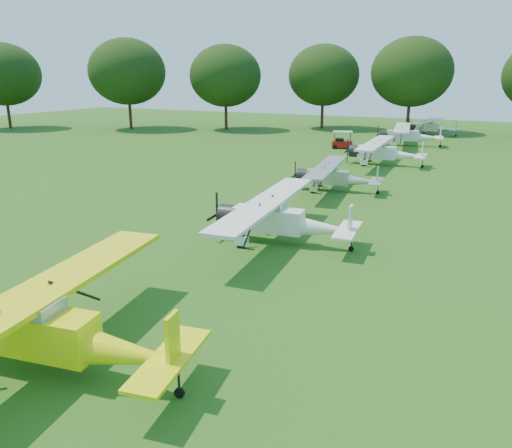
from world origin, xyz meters
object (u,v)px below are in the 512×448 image
(aircraft_2, at_px, (51,328))
(aircraft_5, at_px, (383,151))
(aircraft_3, at_px, (279,217))
(golf_cart, at_px, (342,143))
(aircraft_7, at_px, (431,126))
(aircraft_4, at_px, (334,175))
(aircraft_6, at_px, (408,134))

(aircraft_2, relative_size, aircraft_5, 1.07)
(aircraft_2, xyz_separation_m, aircraft_3, (1.01, 12.81, -0.07))
(aircraft_2, height_order, aircraft_5, aircraft_2)
(aircraft_3, xyz_separation_m, golf_cart, (-6.81, 32.62, -0.69))
(aircraft_7, xyz_separation_m, golf_cart, (-7.03, -17.61, -0.59))
(aircraft_4, bearing_deg, aircraft_2, -97.56)
(aircraft_6, height_order, aircraft_7, aircraft_6)
(aircraft_7, bearing_deg, aircraft_3, -81.60)
(aircraft_7, bearing_deg, golf_cart, -103.11)
(aircraft_6, distance_m, golf_cart, 8.13)
(aircraft_2, xyz_separation_m, aircraft_6, (0.30, 50.76, -0.04))
(aircraft_4, relative_size, aircraft_5, 0.87)
(golf_cart, bearing_deg, aircraft_7, 51.06)
(aircraft_2, relative_size, golf_cart, 4.88)
(aircraft_7, height_order, golf_cart, aircraft_7)
(aircraft_5, bearing_deg, aircraft_3, -91.69)
(aircraft_2, relative_size, aircraft_3, 1.05)
(aircraft_5, relative_size, aircraft_7, 1.06)
(aircraft_6, bearing_deg, golf_cart, -148.21)
(aircraft_4, relative_size, golf_cart, 3.99)
(golf_cart, bearing_deg, aircraft_6, 23.90)
(aircraft_4, xyz_separation_m, aircraft_7, (1.30, 38.22, 0.09))
(aircraft_3, distance_m, aircraft_6, 37.95)
(aircraft_6, bearing_deg, aircraft_4, -100.10)
(aircraft_4, bearing_deg, aircraft_6, 81.44)
(aircraft_4, bearing_deg, aircraft_7, 80.32)
(aircraft_2, height_order, aircraft_4, aircraft_2)
(aircraft_3, bearing_deg, golf_cart, 96.03)
(aircraft_4, height_order, aircraft_6, aircraft_6)
(aircraft_4, distance_m, aircraft_5, 12.07)
(aircraft_5, height_order, golf_cart, aircraft_5)
(aircraft_4, distance_m, aircraft_6, 25.93)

